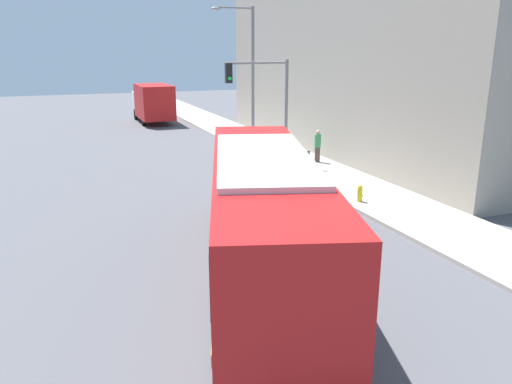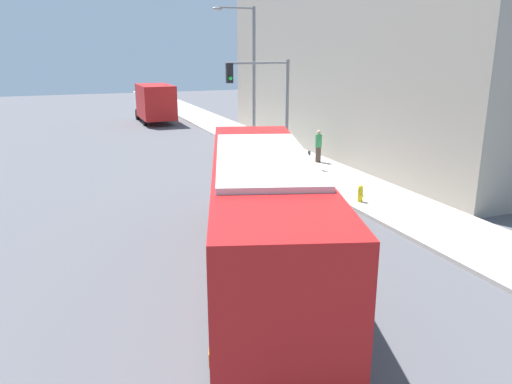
{
  "view_description": "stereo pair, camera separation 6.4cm",
  "coord_description": "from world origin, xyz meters",
  "px_view_note": "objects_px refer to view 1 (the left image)",
  "views": [
    {
      "loc": [
        -5.39,
        -11.64,
        5.76
      ],
      "look_at": [
        0.22,
        2.46,
        1.42
      ],
      "focal_mm": 35.0,
      "sensor_mm": 36.0,
      "label": 1
    },
    {
      "loc": [
        -5.33,
        -11.66,
        5.76
      ],
      "look_at": [
        0.22,
        2.46,
        1.42
      ],
      "focal_mm": 35.0,
      "sensor_mm": 36.0,
      "label": 2
    }
  ],
  "objects_px": {
    "city_bus": "(263,209)",
    "street_lamp": "(248,67)",
    "delivery_truck": "(153,102)",
    "pedestrian_near_corner": "(318,146)",
    "parking_meter": "(308,159)",
    "traffic_light_pole": "(265,94)",
    "fire_hydrant": "(360,193)"
  },
  "relations": [
    {
      "from": "city_bus",
      "to": "street_lamp",
      "type": "distance_m",
      "value": 17.61
    },
    {
      "from": "city_bus",
      "to": "delivery_truck",
      "type": "bearing_deg",
      "value": 102.55
    },
    {
      "from": "city_bus",
      "to": "pedestrian_near_corner",
      "type": "xyz_separation_m",
      "value": [
        7.73,
        11.31,
        -0.9
      ]
    },
    {
      "from": "city_bus",
      "to": "parking_meter",
      "type": "relative_size",
      "value": 9.56
    },
    {
      "from": "delivery_truck",
      "to": "traffic_light_pole",
      "type": "bearing_deg",
      "value": -83.31
    },
    {
      "from": "city_bus",
      "to": "street_lamp",
      "type": "relative_size",
      "value": 1.43
    },
    {
      "from": "traffic_light_pole",
      "to": "parking_meter",
      "type": "xyz_separation_m",
      "value": [
        0.99,
        -2.77,
        -2.75
      ]
    },
    {
      "from": "traffic_light_pole",
      "to": "delivery_truck",
      "type": "bearing_deg",
      "value": 96.69
    },
    {
      "from": "city_bus",
      "to": "fire_hydrant",
      "type": "distance_m",
      "value": 7.52
    },
    {
      "from": "delivery_truck",
      "to": "street_lamp",
      "type": "xyz_separation_m",
      "value": [
        3.11,
        -13.7,
        3.12
      ]
    },
    {
      "from": "street_lamp",
      "to": "pedestrian_near_corner",
      "type": "bearing_deg",
      "value": -69.41
    },
    {
      "from": "delivery_truck",
      "to": "traffic_light_pole",
      "type": "relative_size",
      "value": 1.26
    },
    {
      "from": "delivery_truck",
      "to": "parking_meter",
      "type": "bearing_deg",
      "value": -81.56
    },
    {
      "from": "city_bus",
      "to": "fire_hydrant",
      "type": "relative_size",
      "value": 17.23
    },
    {
      "from": "delivery_truck",
      "to": "street_lamp",
      "type": "distance_m",
      "value": 14.39
    },
    {
      "from": "delivery_truck",
      "to": "traffic_light_pole",
      "type": "height_order",
      "value": "traffic_light_pole"
    },
    {
      "from": "fire_hydrant",
      "to": "pedestrian_near_corner",
      "type": "bearing_deg",
      "value": 74.84
    },
    {
      "from": "parking_meter",
      "to": "delivery_truck",
      "type": "bearing_deg",
      "value": 98.44
    },
    {
      "from": "traffic_light_pole",
      "to": "city_bus",
      "type": "bearing_deg",
      "value": -112.96
    },
    {
      "from": "street_lamp",
      "to": "pedestrian_near_corner",
      "type": "distance_m",
      "value": 6.62
    },
    {
      "from": "street_lamp",
      "to": "delivery_truck",
      "type": "bearing_deg",
      "value": 102.78
    },
    {
      "from": "traffic_light_pole",
      "to": "parking_meter",
      "type": "height_order",
      "value": "traffic_light_pole"
    },
    {
      "from": "city_bus",
      "to": "pedestrian_near_corner",
      "type": "distance_m",
      "value": 13.73
    },
    {
      "from": "delivery_truck",
      "to": "fire_hydrant",
      "type": "bearing_deg",
      "value": -82.97
    },
    {
      "from": "traffic_light_pole",
      "to": "street_lamp",
      "type": "relative_size",
      "value": 0.65
    },
    {
      "from": "street_lamp",
      "to": "parking_meter",
      "type": "bearing_deg",
      "value": -89.63
    },
    {
      "from": "parking_meter",
      "to": "street_lamp",
      "type": "bearing_deg",
      "value": 90.37
    },
    {
      "from": "parking_meter",
      "to": "traffic_light_pole",
      "type": "bearing_deg",
      "value": 109.59
    },
    {
      "from": "fire_hydrant",
      "to": "street_lamp",
      "type": "xyz_separation_m",
      "value": [
        -0.05,
        11.89,
        4.33
      ]
    },
    {
      "from": "street_lamp",
      "to": "pedestrian_near_corner",
      "type": "xyz_separation_m",
      "value": [
        1.9,
        -5.06,
        -3.82
      ]
    },
    {
      "from": "parking_meter",
      "to": "city_bus",
      "type": "bearing_deg",
      "value": -123.81
    },
    {
      "from": "parking_meter",
      "to": "pedestrian_near_corner",
      "type": "xyz_separation_m",
      "value": [
        1.85,
        2.53,
        0.03
      ]
    }
  ]
}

